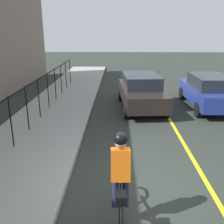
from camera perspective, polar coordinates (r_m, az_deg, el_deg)
The scene contains 6 objects.
ground_plane at distance 6.51m, azimuth 6.66°, elevation -15.61°, with size 80.00×80.00×0.00m, color #272D28.
lane_line_centre at distance 6.84m, azimuth 20.59°, elevation -14.89°, with size 36.00×0.12×0.01m, color yellow.
sidewalk at distance 7.01m, azimuth -23.08°, elevation -13.67°, with size 40.00×3.20×0.15m, color gray.
cyclist_lead at distance 4.98m, azimuth 1.87°, elevation -14.50°, with size 1.71×0.37×1.83m.
patrol_sedan at distance 13.01m, azimuth 20.80°, elevation 4.43°, with size 4.41×1.95×1.58m.
parked_sedan_rear at distance 12.26m, azimuth 6.54°, elevation 4.72°, with size 4.52×2.18×1.58m.
Camera 1 is at (-5.41, 0.61, 3.57)m, focal length 40.87 mm.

